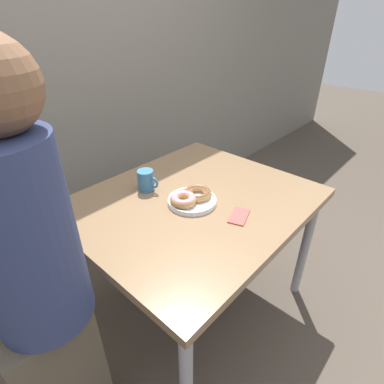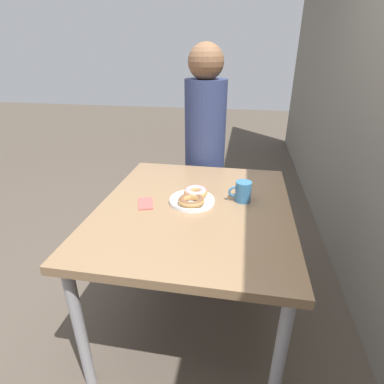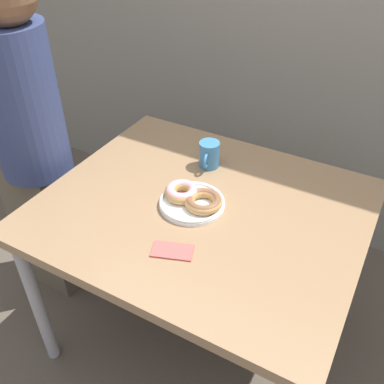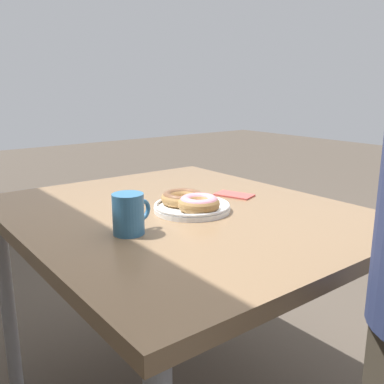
% 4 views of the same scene
% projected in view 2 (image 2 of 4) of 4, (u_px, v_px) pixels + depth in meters
% --- Properties ---
extents(ground_plane, '(14.00, 14.00, 0.00)m').
position_uv_depth(ground_plane, '(169.00, 309.00, 1.86)').
color(ground_plane, '#4C4238').
extents(dining_table, '(1.13, 0.96, 0.74)m').
position_uv_depth(dining_table, '(195.00, 218.00, 1.54)').
color(dining_table, '#846647').
rests_on(dining_table, ground_plane).
extents(donut_plate, '(0.26, 0.23, 0.06)m').
position_uv_depth(donut_plate, '(193.00, 198.00, 1.53)').
color(donut_plate, white).
rests_on(donut_plate, dining_table).
extents(coffee_mug, '(0.08, 0.12, 0.11)m').
position_uv_depth(coffee_mug, '(243.00, 191.00, 1.54)').
color(coffee_mug, teal).
rests_on(coffee_mug, dining_table).
extents(person_figure, '(0.34, 0.29, 1.50)m').
position_uv_depth(person_figure, '(205.00, 151.00, 2.19)').
color(person_figure, brown).
rests_on(person_figure, ground_plane).
extents(napkin, '(0.15, 0.11, 0.01)m').
position_uv_depth(napkin, '(146.00, 203.00, 1.53)').
color(napkin, '#BC4C47').
rests_on(napkin, dining_table).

